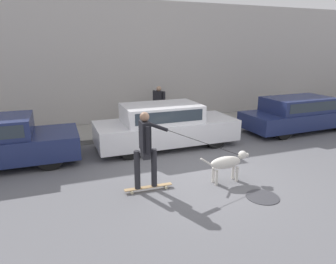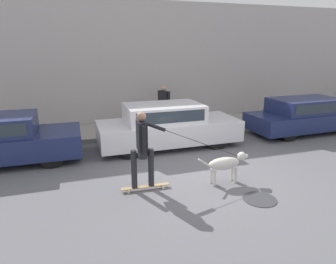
% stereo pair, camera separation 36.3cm
% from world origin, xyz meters
% --- Properties ---
extents(ground_plane, '(36.00, 36.00, 0.00)m').
position_xyz_m(ground_plane, '(0.00, 0.00, 0.00)').
color(ground_plane, slate).
extents(back_wall, '(32.00, 0.30, 4.84)m').
position_xyz_m(back_wall, '(0.00, 5.79, 2.42)').
color(back_wall, '#B2ADA8').
rests_on(back_wall, ground_plane).
extents(sidewalk_curb, '(30.00, 2.13, 0.15)m').
position_xyz_m(sidewalk_curb, '(0.00, 4.55, 0.07)').
color(sidewalk_curb, gray).
rests_on(sidewalk_curb, ground_plane).
extents(parked_car_1, '(4.47, 1.71, 1.38)m').
position_xyz_m(parked_car_1, '(0.10, 2.43, 0.67)').
color(parked_car_1, black).
rests_on(parked_car_1, ground_plane).
extents(parked_car_2, '(4.65, 1.78, 1.28)m').
position_xyz_m(parked_car_2, '(5.54, 2.43, 0.63)').
color(parked_car_2, black).
rests_on(parked_car_2, ground_plane).
extents(dog, '(1.27, 0.29, 0.72)m').
position_xyz_m(dog, '(0.56, -0.57, 0.48)').
color(dog, beige).
rests_on(dog, ground_plane).
extents(skateboarder, '(2.82, 0.53, 1.79)m').
position_xyz_m(skateboarder, '(-1.35, -0.34, 1.03)').
color(skateboarder, beige).
rests_on(skateboarder, ground_plane).
extents(pedestrian_with_bag, '(0.43, 0.73, 1.49)m').
position_xyz_m(pedestrian_with_bag, '(0.69, 4.68, 0.95)').
color(pedestrian_with_bag, '#28282D').
rests_on(pedestrian_with_bag, sidewalk_curb).
extents(manhole_cover, '(0.70, 0.70, 0.01)m').
position_xyz_m(manhole_cover, '(0.87, -1.52, 0.01)').
color(manhole_cover, '#38383D').
rests_on(manhole_cover, ground_plane).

